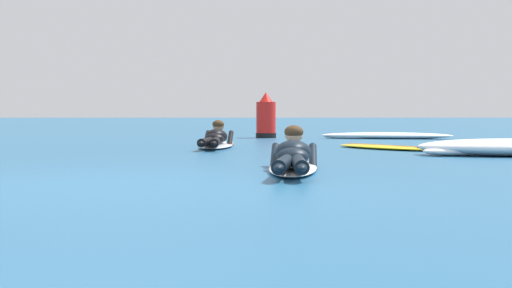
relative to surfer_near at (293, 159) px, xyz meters
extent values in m
plane|color=#235B84|center=(-1.61, 8.46, -0.14)|extent=(120.00, 120.00, 0.00)
ellipsoid|color=white|center=(0.01, 0.11, -0.10)|extent=(0.72, 2.30, 0.07)
ellipsoid|color=white|center=(0.11, 1.19, -0.09)|extent=(0.20, 0.22, 0.06)
ellipsoid|color=black|center=(0.01, 0.16, 0.06)|extent=(0.46, 0.69, 0.34)
ellipsoid|color=black|center=(-0.02, -0.22, 0.03)|extent=(0.36, 0.31, 0.20)
cylinder|color=black|center=(-0.15, -0.80, 0.00)|extent=(0.27, 0.89, 0.14)
ellipsoid|color=black|center=(-0.21, -1.24, 0.00)|extent=(0.12, 0.23, 0.08)
cylinder|color=black|center=(0.01, -0.82, 0.00)|extent=(0.17, 0.88, 0.14)
ellipsoid|color=black|center=(-0.01, -1.26, 0.00)|extent=(0.12, 0.23, 0.08)
cylinder|color=black|center=(-0.17, 0.54, -0.02)|extent=(0.14, 0.55, 0.32)
sphere|color=tan|center=(-0.14, 0.90, -0.12)|extent=(0.09, 0.09, 0.09)
cylinder|color=black|center=(0.26, 0.48, -0.02)|extent=(0.14, 0.55, 0.32)
sphere|color=tan|center=(0.29, 0.82, -0.12)|extent=(0.09, 0.09, 0.09)
sphere|color=tan|center=(0.05, 0.54, 0.25)|extent=(0.21, 0.21, 0.21)
ellipsoid|color=#47331E|center=(0.05, 0.52, 0.28)|extent=(0.24, 0.22, 0.16)
ellipsoid|color=silver|center=(-1.03, 5.06, -0.10)|extent=(0.70, 2.14, 0.07)
ellipsoid|color=silver|center=(-0.97, 6.06, -0.09)|extent=(0.22, 0.21, 0.06)
ellipsoid|color=black|center=(-1.03, 5.11, 0.06)|extent=(0.44, 0.66, 0.34)
ellipsoid|color=black|center=(-1.05, 4.74, 0.03)|extent=(0.36, 0.30, 0.20)
cylinder|color=black|center=(-1.17, 4.15, 0.00)|extent=(0.25, 0.90, 0.14)
ellipsoid|color=black|center=(-1.22, 3.71, 0.00)|extent=(0.11, 0.23, 0.08)
cylinder|color=black|center=(-1.01, 4.14, 0.00)|extent=(0.14, 0.89, 0.14)
ellipsoid|color=black|center=(-1.01, 3.69, 0.00)|extent=(0.11, 0.23, 0.08)
cylinder|color=black|center=(-1.23, 5.47, -0.02)|extent=(0.13, 0.61, 0.35)
sphere|color=tan|center=(-1.21, 5.87, -0.12)|extent=(0.09, 0.09, 0.09)
cylinder|color=black|center=(-0.79, 5.43, -0.02)|extent=(0.13, 0.61, 0.35)
sphere|color=tan|center=(-0.77, 5.80, -0.12)|extent=(0.09, 0.09, 0.09)
sphere|color=tan|center=(-1.01, 5.48, 0.25)|extent=(0.21, 0.21, 0.21)
ellipsoid|color=#47331E|center=(-1.01, 5.47, 0.28)|extent=(0.23, 0.21, 0.16)
ellipsoid|color=yellow|center=(1.86, 4.50, -0.10)|extent=(1.63, 2.01, 0.07)
cube|color=orange|center=(1.86, 4.50, -0.07)|extent=(1.01, 1.46, 0.01)
cone|color=black|center=(2.34, 3.80, -0.13)|extent=(0.14, 0.14, 0.16)
ellipsoid|color=white|center=(3.35, 2.58, -0.01)|extent=(2.78, 1.44, 0.25)
ellipsoid|color=white|center=(2.55, 2.64, -0.07)|extent=(1.01, 0.61, 0.14)
ellipsoid|color=white|center=(2.86, 9.07, -0.06)|extent=(3.16, 1.19, 0.15)
ellipsoid|color=white|center=(3.64, 9.00, -0.08)|extent=(1.13, 0.35, 0.11)
ellipsoid|color=white|center=(1.94, 9.20, -0.10)|extent=(1.15, 0.66, 0.08)
cylinder|color=red|center=(0.01, 9.73, 0.31)|extent=(0.48, 0.48, 0.89)
cone|color=red|center=(0.01, 9.73, 0.87)|extent=(0.34, 0.34, 0.24)
cylinder|color=black|center=(0.01, 9.73, -0.08)|extent=(0.50, 0.50, 0.12)
camera|label=1|loc=(-0.53, -7.53, 0.51)|focal=49.08mm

